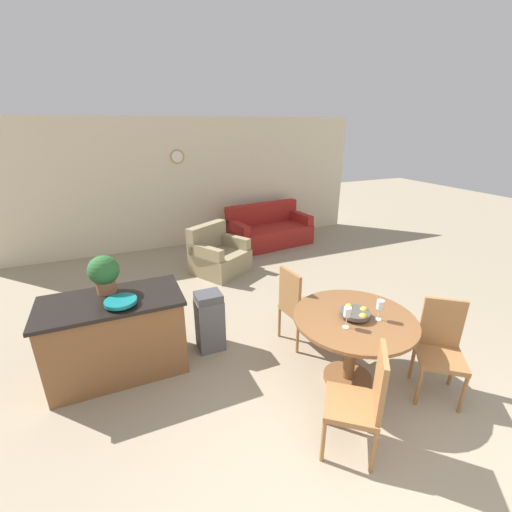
# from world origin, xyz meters

# --- Properties ---
(ground_plane) EXTENTS (24.00, 24.00, 0.00)m
(ground_plane) POSITION_xyz_m (0.00, 0.00, 0.00)
(ground_plane) COLOR gray
(wall_back) EXTENTS (8.00, 0.09, 2.70)m
(wall_back) POSITION_xyz_m (-0.00, 6.25, 1.35)
(wall_back) COLOR beige
(wall_back) RESTS_ON ground_plane
(dining_table) EXTENTS (1.22, 1.22, 0.77)m
(dining_table) POSITION_xyz_m (0.48, 1.17, 0.59)
(dining_table) COLOR brown
(dining_table) RESTS_ON ground_plane
(dining_chair_near_left) EXTENTS (0.59, 0.59, 0.99)m
(dining_chair_near_left) POSITION_xyz_m (0.02, 0.46, 0.53)
(dining_chair_near_left) COLOR #9E6B3D
(dining_chair_near_left) RESTS_ON ground_plane
(dining_chair_near_right) EXTENTS (0.59, 0.59, 0.99)m
(dining_chair_near_right) POSITION_xyz_m (1.19, 0.72, 0.53)
(dining_chair_near_right) COLOR #9E6B3D
(dining_chair_near_right) RESTS_ON ground_plane
(dining_chair_far_side) EXTENTS (0.47, 0.47, 0.99)m
(dining_chair_far_side) POSITION_xyz_m (0.30, 2.00, 0.53)
(dining_chair_far_side) COLOR #9E6B3D
(dining_chair_far_side) RESTS_ON ground_plane
(fruit_bowl) EXTENTS (0.30, 0.30, 0.10)m
(fruit_bowl) POSITION_xyz_m (0.48, 1.17, 0.82)
(fruit_bowl) COLOR #4C4742
(fruit_bowl) RESTS_ON dining_table
(wine_glass_left) EXTENTS (0.07, 0.07, 0.21)m
(wine_glass_left) POSITION_xyz_m (0.29, 1.06, 0.92)
(wine_glass_left) COLOR silver
(wine_glass_left) RESTS_ON dining_table
(wine_glass_right) EXTENTS (0.07, 0.07, 0.21)m
(wine_glass_right) POSITION_xyz_m (0.66, 1.05, 0.92)
(wine_glass_right) COLOR silver
(wine_glass_right) RESTS_ON dining_table
(kitchen_island) EXTENTS (1.41, 0.74, 0.89)m
(kitchen_island) POSITION_xyz_m (-1.73, 2.29, 0.45)
(kitchen_island) COLOR brown
(kitchen_island) RESTS_ON ground_plane
(teal_bowl) EXTENTS (0.31, 0.31, 0.06)m
(teal_bowl) POSITION_xyz_m (-1.64, 2.12, 0.93)
(teal_bowl) COLOR #147A7F
(teal_bowl) RESTS_ON kitchen_island
(potted_plant) EXTENTS (0.31, 0.31, 0.41)m
(potted_plant) POSITION_xyz_m (-1.76, 2.48, 1.12)
(potted_plant) COLOR #A36642
(potted_plant) RESTS_ON kitchen_island
(trash_bin) EXTENTS (0.31, 0.27, 0.74)m
(trash_bin) POSITION_xyz_m (-0.71, 2.30, 0.37)
(trash_bin) COLOR #56565B
(trash_bin) RESTS_ON ground_plane
(couch) EXTENTS (1.89, 1.12, 0.88)m
(couch) POSITION_xyz_m (1.60, 5.52, 0.30)
(couch) COLOR maroon
(couch) RESTS_ON ground_plane
(armchair) EXTENTS (1.15, 1.13, 0.86)m
(armchair) POSITION_xyz_m (0.09, 4.46, 0.29)
(armchair) COLOR #998966
(armchair) RESTS_ON ground_plane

